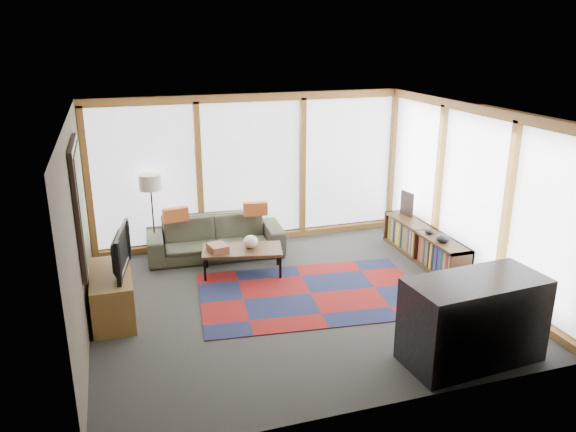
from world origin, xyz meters
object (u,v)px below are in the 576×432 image
object	(u,v)px
bar_counter	(473,320)
tv_console	(113,295)
sofa	(215,237)
bookshelf	(424,245)
television	(115,251)
floor_lamp	(153,217)
coffee_table	(242,261)

from	to	relation	value
bar_counter	tv_console	bearing A→B (deg)	144.86
sofa	bookshelf	distance (m)	3.43
sofa	tv_console	xyz separation A→B (m)	(-1.67, -1.68, -0.02)
television	bookshelf	bearing A→B (deg)	-75.07
floor_lamp	bar_counter	bearing A→B (deg)	-52.82
floor_lamp	bookshelf	xyz separation A→B (m)	(4.17, -1.41, -0.45)
coffee_table	bar_counter	bearing A→B (deg)	-58.44
tv_console	bar_counter	distance (m)	4.49
bookshelf	tv_console	size ratio (longest dim) A/B	1.72
coffee_table	tv_console	distance (m)	2.10
sofa	coffee_table	size ratio (longest dim) A/B	1.84
coffee_table	tv_console	size ratio (longest dim) A/B	0.98
bookshelf	sofa	bearing A→B (deg)	158.96
sofa	floor_lamp	distance (m)	1.06
bookshelf	television	world-z (taller)	television
floor_lamp	coffee_table	size ratio (longest dim) A/B	1.18
television	bar_counter	size ratio (longest dim) A/B	0.63
sofa	bar_counter	size ratio (longest dim) A/B	1.42
tv_console	bar_counter	bearing A→B (deg)	-30.82
floor_lamp	television	size ratio (longest dim) A/B	1.45
coffee_table	bookshelf	xyz separation A→B (m)	(2.95, -0.38, 0.06)
coffee_table	bar_counter	distance (m)	3.68
bookshelf	television	xyz separation A→B (m)	(-4.79, -0.42, 0.63)
floor_lamp	bookshelf	bearing A→B (deg)	-18.64
television	tv_console	bearing A→B (deg)	115.16
bar_counter	television	bearing A→B (deg)	144.03
sofa	bookshelf	world-z (taller)	sofa
tv_console	sofa	bearing A→B (deg)	45.14
sofa	floor_lamp	size ratio (longest dim) A/B	1.56
bookshelf	television	size ratio (longest dim) A/B	2.15
tv_console	television	xyz separation A→B (m)	(0.09, 0.02, 0.59)
floor_lamp	television	world-z (taller)	floor_lamp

